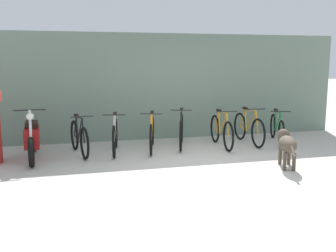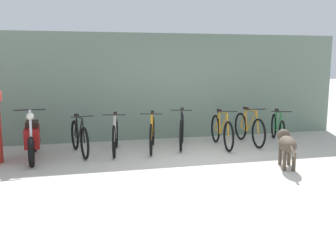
% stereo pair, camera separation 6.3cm
% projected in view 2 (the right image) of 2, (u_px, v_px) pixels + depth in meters
% --- Properties ---
extents(ground_plane, '(60.00, 60.00, 0.00)m').
position_uv_depth(ground_plane, '(211.00, 167.00, 7.32)').
color(ground_plane, '#B7B2A5').
extents(shop_wall_back, '(9.06, 0.20, 2.62)m').
position_uv_depth(shop_wall_back, '(171.00, 86.00, 9.92)').
color(shop_wall_back, slate).
rests_on(shop_wall_back, ground).
extents(bicycle_0, '(0.46, 1.60, 0.86)m').
position_uv_depth(bicycle_0, '(79.00, 138.00, 8.26)').
color(bicycle_0, black).
rests_on(bicycle_0, ground).
extents(bicycle_1, '(0.46, 1.64, 0.88)m').
position_uv_depth(bicycle_1, '(115.00, 136.00, 8.42)').
color(bicycle_1, black).
rests_on(bicycle_1, ground).
extents(bicycle_2, '(0.55, 1.69, 0.87)m').
position_uv_depth(bicycle_2, '(152.00, 134.00, 8.66)').
color(bicycle_2, black).
rests_on(bicycle_2, ground).
extents(bicycle_3, '(0.61, 1.60, 0.90)m').
position_uv_depth(bicycle_3, '(182.00, 131.00, 8.97)').
color(bicycle_3, black).
rests_on(bicycle_3, ground).
extents(bicycle_4, '(0.46, 1.68, 0.87)m').
position_uv_depth(bicycle_4, '(222.00, 131.00, 8.99)').
color(bicycle_4, black).
rests_on(bicycle_4, ground).
extents(bicycle_5, '(0.46, 1.68, 0.88)m').
position_uv_depth(bicycle_5, '(249.00, 129.00, 9.31)').
color(bicycle_5, black).
rests_on(bicycle_5, ground).
extents(bicycle_6, '(0.66, 1.62, 0.81)m').
position_uv_depth(bicycle_6, '(278.00, 129.00, 9.48)').
color(bicycle_6, black).
rests_on(bicycle_6, ground).
extents(motorcycle, '(0.58, 1.90, 1.05)m').
position_uv_depth(motorcycle, '(32.00, 138.00, 7.86)').
color(motorcycle, black).
rests_on(motorcycle, ground).
extents(stray_dog, '(0.58, 1.19, 0.65)m').
position_uv_depth(stray_dog, '(287.00, 143.00, 7.28)').
color(stray_dog, '#4C3F33').
rests_on(stray_dog, ground).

